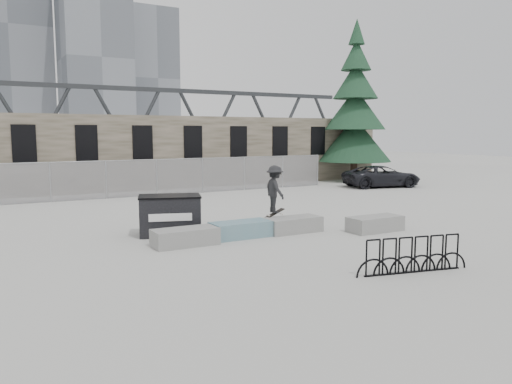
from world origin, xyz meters
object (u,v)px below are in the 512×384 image
Objects in this scene: planter_far_left at (185,236)px; planter_center_left at (241,229)px; dumpster at (170,215)px; planter_center_right at (293,224)px; bike_rack at (413,255)px; suv at (382,176)px; spruce_tree at (355,116)px; skateboarder at (275,189)px; planter_offset at (375,223)px.

planter_center_left is at bearing 6.37° from planter_far_left.
planter_center_right is at bearing -5.25° from dumpster.
bike_rack is at bearing -55.67° from planter_far_left.
suv reaches higher than planter_far_left.
planter_far_left is 4.05m from planter_center_right.
bike_rack reaches higher than planter_far_left.
skateboarder is at bearing -138.18° from spruce_tree.
planter_center_left is 6.11m from bike_rack.
bike_rack is at bearing -45.48° from dumpster.
skateboarder is (-0.44, 0.49, 1.20)m from planter_center_right.
planter_center_right and planter_offset have the same top height.
dumpster is 8.27m from bike_rack.
planter_far_left is 2.06m from planter_center_left.
planter_offset is 0.40× the size of suv.
planter_center_right is 0.85× the size of dumpster.
planter_far_left is 0.65× the size of bike_rack.
planter_center_left is 1.09× the size of skateboarder.
planter_center_right is 16.22m from suv.
spruce_tree reaches higher than planter_center_left.
bike_rack reaches higher than planter_offset.
planter_center_left is 0.40× the size of suv.
spruce_tree is (14.50, 13.86, 4.41)m from planter_center_right.
planter_far_left and planter_center_right have the same top height.
skateboarder is (3.45, -1.19, 0.81)m from dumpster.
skateboarder reaches higher than planter_far_left.
planter_center_right is (4.05, 0.11, 0.00)m from planter_far_left.
dumpster reaches higher than planter_far_left.
bike_rack is 0.27× the size of spruce_tree.
planter_center_right is 0.65× the size of bike_rack.
planter_center_right is 0.17× the size of spruce_tree.
suv reaches higher than planter_center_right.
spruce_tree reaches higher than dumpster.
bike_rack is (1.78, -5.84, 0.15)m from planter_center_left.
skateboarder reaches higher than planter_center_right.
planter_center_right is 20.54m from spruce_tree.
spruce_tree is 2.32× the size of suv.
spruce_tree is 20.30m from skateboarder.
planter_offset is at bearing -16.77° from planter_center_left.
skateboarder is (-0.22, 6.22, 1.05)m from bike_rack.
skateboarder is at bearing 131.83° from planter_center_right.
planter_center_left is at bearing 163.23° from planter_offset.
skateboarder is (1.56, 0.38, 1.20)m from planter_center_left.
dumpster reaches higher than planter_offset.
planter_center_left is 4.84m from planter_offset.
skateboarder is at bearing -0.88° from dumpster.
skateboarder is at bearing 136.94° from suv.
planter_offset is 5.28m from bike_rack.
planter_far_left is 23.64m from spruce_tree.
planter_center_right is at bearing -3.37° from planter_center_left.
planter_center_left is at bearing -21.46° from dumpster.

